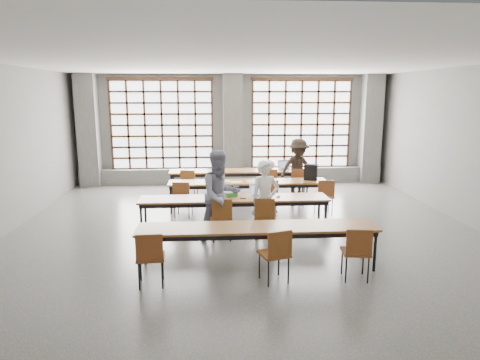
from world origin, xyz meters
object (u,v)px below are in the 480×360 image
object	(u,v)px
chair_near_left	(150,254)
student_female	(220,195)
desk_row_c	(234,201)
backpack	(311,172)
desk_row_a	(239,173)
laptop_back	(285,167)
laptop_front	(259,193)
desk_row_b	(248,184)
red_pouch	(151,254)
chair_mid_centre	(268,194)
chair_near_right	(357,248)
student_male	(265,200)
desk_row_d	(257,230)
green_box	(232,195)
phone	(243,198)
chair_mid_left	(182,196)
chair_back_mid	(270,181)
chair_mid_right	(325,193)
chair_front_right	(265,214)
student_back	(298,169)
mouse	(279,196)
plastic_bag	(270,165)
chair_back_left	(189,182)
chair_back_right	(298,181)
chair_near_mid	(276,250)

from	to	relation	value
chair_near_left	student_female	xyz separation A→B (m)	(1.12, 2.14, 0.37)
desk_row_c	backpack	world-z (taller)	backpack
desk_row_a	laptop_back	size ratio (longest dim) A/B	9.40
laptop_front	desk_row_b	bearing A→B (deg)	93.14
chair_near_left	red_pouch	size ratio (longest dim) A/B	4.40
chair_mid_centre	chair_near_right	xyz separation A→B (m)	(0.89, -3.71, 0.00)
student_male	student_female	world-z (taller)	student_female
desk_row_d	red_pouch	distance (m)	1.79
desk_row_a	chair_near_left	bearing A→B (deg)	-106.57
green_box	phone	world-z (taller)	green_box
desk_row_c	chair_mid_centre	xyz separation A→B (m)	(0.87, 1.06, -0.13)
chair_mid_left	chair_back_mid	bearing A→B (deg)	34.16
chair_mid_right	chair_back_mid	bearing A→B (deg)	125.81
chair_back_mid	laptop_back	distance (m)	0.95
chair_front_right	backpack	size ratio (longest dim) A/B	2.20
chair_mid_right	student_female	bearing A→B (deg)	-148.56
backpack	chair_front_right	bearing A→B (deg)	-100.72
desk_row_c	phone	world-z (taller)	phone
desk_row_b	green_box	bearing A→B (deg)	-107.30
student_back	mouse	distance (m)	2.94
chair_mid_left	student_female	xyz separation A→B (m)	(0.86, -1.56, 0.37)
desk_row_c	plastic_bag	size ratio (longest dim) A/B	13.99
chair_back_left	phone	size ratio (longest dim) A/B	6.77
student_female	backpack	size ratio (longest dim) A/B	4.54
chair_back_right	student_back	size ratio (longest dim) A/B	0.52
desk_row_c	chair_back_mid	size ratio (longest dim) A/B	4.55
chair_near_right	red_pouch	distance (m)	3.19
student_female	mouse	bearing A→B (deg)	-3.65
chair_near_left	backpack	distance (m)	5.60
student_female	backpack	xyz separation A→B (m)	(2.35, 2.24, 0.02)
chair_mid_left	phone	size ratio (longest dim) A/B	6.77
desk_row_c	desk_row_b	bearing A→B (deg)	75.04
mouse	desk_row_a	bearing A→B (deg)	100.66
chair_front_right	chair_near_mid	bearing A→B (deg)	-92.36
desk_row_c	green_box	world-z (taller)	green_box
chair_back_mid	chair_back_right	world-z (taller)	same
chair_back_mid	red_pouch	size ratio (longest dim) A/B	4.40
desk_row_c	laptop_front	distance (m)	0.56
laptop_back	green_box	bearing A→B (deg)	-117.73
mouse	red_pouch	bearing A→B (deg)	-133.00
student_back	laptop_front	world-z (taller)	student_back
chair_mid_right	laptop_back	distance (m)	2.38
chair_near_right	laptop_front	size ratio (longest dim) A/B	2.13
student_back	chair_mid_left	bearing A→B (deg)	-164.51
chair_near_right	student_back	distance (m)	5.40
green_box	chair_near_left	bearing A→B (deg)	-116.64
phone	red_pouch	xyz separation A→B (m)	(-1.60, -2.46, -0.24)
desk_row_c	chair_mid_right	distance (m)	2.49
desk_row_c	student_male	xyz separation A→B (m)	(0.60, -0.50, 0.13)
student_female	student_back	size ratio (longest dim) A/B	1.08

